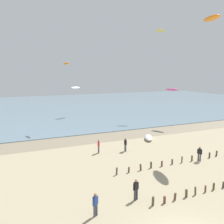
{
  "coord_description": "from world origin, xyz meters",
  "views": [
    {
      "loc": [
        -9.3,
        -10.02,
        9.93
      ],
      "look_at": [
        0.23,
        11.85,
        6.03
      ],
      "focal_mm": 38.59,
      "sensor_mm": 36.0,
      "label": 1
    }
  ],
  "objects_px": {
    "kite_aloft_4": "(76,88)",
    "kite_aloft_7": "(66,63)",
    "person_by_waterline": "(125,144)",
    "person_left_flank": "(99,146)",
    "person_nearest_camera": "(200,153)",
    "kite_aloft_0": "(160,31)",
    "person_right_flank": "(95,204)",
    "kite_aloft_6": "(212,18)",
    "grounded_kite": "(149,138)",
    "person_trailing_behind": "(136,189)",
    "kite_aloft_5": "(172,90)"
  },
  "relations": [
    {
      "from": "kite_aloft_4",
      "to": "kite_aloft_7",
      "type": "height_order",
      "value": "kite_aloft_7"
    },
    {
      "from": "person_by_waterline",
      "to": "kite_aloft_0",
      "type": "xyz_separation_m",
      "value": [
        17.68,
        18.83,
        17.97
      ]
    },
    {
      "from": "person_by_waterline",
      "to": "kite_aloft_5",
      "type": "relative_size",
      "value": 0.67
    },
    {
      "from": "kite_aloft_4",
      "to": "kite_aloft_7",
      "type": "xyz_separation_m",
      "value": [
        -4.63,
        -11.56,
        4.97
      ]
    },
    {
      "from": "person_right_flank",
      "to": "kite_aloft_0",
      "type": "height_order",
      "value": "kite_aloft_0"
    },
    {
      "from": "grounded_kite",
      "to": "kite_aloft_6",
      "type": "xyz_separation_m",
      "value": [
        4.25,
        -6.68,
        16.14
      ]
    },
    {
      "from": "person_trailing_behind",
      "to": "grounded_kite",
      "type": "xyz_separation_m",
      "value": [
        10.25,
        14.44,
        -0.61
      ]
    },
    {
      "from": "person_by_waterline",
      "to": "kite_aloft_7",
      "type": "height_order",
      "value": "kite_aloft_7"
    },
    {
      "from": "person_by_waterline",
      "to": "kite_aloft_4",
      "type": "height_order",
      "value": "kite_aloft_4"
    },
    {
      "from": "person_left_flank",
      "to": "kite_aloft_5",
      "type": "xyz_separation_m",
      "value": [
        17.44,
        8.55,
        5.99
      ]
    },
    {
      "from": "person_by_waterline",
      "to": "person_right_flank",
      "type": "xyz_separation_m",
      "value": [
        -8.26,
        -11.78,
        0.0
      ]
    },
    {
      "from": "person_nearest_camera",
      "to": "person_right_flank",
      "type": "bearing_deg",
      "value": -159.83
    },
    {
      "from": "person_nearest_camera",
      "to": "kite_aloft_0",
      "type": "bearing_deg",
      "value": 65.44
    },
    {
      "from": "person_trailing_behind",
      "to": "person_right_flank",
      "type": "bearing_deg",
      "value": -167.78
    },
    {
      "from": "person_right_flank",
      "to": "kite_aloft_6",
      "type": "xyz_separation_m",
      "value": [
        18.16,
        8.56,
        15.54
      ]
    },
    {
      "from": "person_nearest_camera",
      "to": "kite_aloft_0",
      "type": "height_order",
      "value": "kite_aloft_0"
    },
    {
      "from": "person_by_waterline",
      "to": "kite_aloft_0",
      "type": "relative_size",
      "value": 0.84
    },
    {
      "from": "person_by_waterline",
      "to": "person_right_flank",
      "type": "distance_m",
      "value": 14.38
    },
    {
      "from": "person_nearest_camera",
      "to": "person_by_waterline",
      "type": "xyz_separation_m",
      "value": [
        -6.1,
        6.5,
        0.0
      ]
    },
    {
      "from": "person_trailing_behind",
      "to": "person_nearest_camera",
      "type": "bearing_deg",
      "value": 22.72
    },
    {
      "from": "kite_aloft_4",
      "to": "person_right_flank",
      "type": "bearing_deg",
      "value": -133.92
    },
    {
      "from": "grounded_kite",
      "to": "kite_aloft_6",
      "type": "height_order",
      "value": "kite_aloft_6"
    },
    {
      "from": "person_left_flank",
      "to": "grounded_kite",
      "type": "height_order",
      "value": "person_left_flank"
    },
    {
      "from": "kite_aloft_0",
      "to": "kite_aloft_6",
      "type": "distance_m",
      "value": 23.5
    },
    {
      "from": "person_nearest_camera",
      "to": "kite_aloft_6",
      "type": "height_order",
      "value": "kite_aloft_6"
    },
    {
      "from": "person_nearest_camera",
      "to": "kite_aloft_5",
      "type": "bearing_deg",
      "value": 63.19
    },
    {
      "from": "person_nearest_camera",
      "to": "kite_aloft_7",
      "type": "distance_m",
      "value": 26.21
    },
    {
      "from": "kite_aloft_6",
      "to": "kite_aloft_0",
      "type": "bearing_deg",
      "value": 176.67
    },
    {
      "from": "person_trailing_behind",
      "to": "kite_aloft_0",
      "type": "xyz_separation_m",
      "value": [
        22.28,
        29.81,
        17.97
      ]
    },
    {
      "from": "kite_aloft_5",
      "to": "kite_aloft_6",
      "type": "distance_m",
      "value": 16.24
    },
    {
      "from": "person_trailing_behind",
      "to": "kite_aloft_7",
      "type": "xyz_separation_m",
      "value": [
        0.83,
        26.33,
        10.6
      ]
    },
    {
      "from": "kite_aloft_7",
      "to": "person_left_flank",
      "type": "bearing_deg",
      "value": 169.25
    },
    {
      "from": "kite_aloft_5",
      "to": "kite_aloft_7",
      "type": "distance_m",
      "value": 19.4
    },
    {
      "from": "person_by_waterline",
      "to": "person_left_flank",
      "type": "distance_m",
      "value": 3.45
    },
    {
      "from": "kite_aloft_6",
      "to": "person_right_flank",
      "type": "bearing_deg",
      "value": -48.66
    },
    {
      "from": "grounded_kite",
      "to": "kite_aloft_7",
      "type": "distance_m",
      "value": 18.85
    },
    {
      "from": "person_by_waterline",
      "to": "kite_aloft_6",
      "type": "bearing_deg",
      "value": -17.99
    },
    {
      "from": "kite_aloft_0",
      "to": "kite_aloft_7",
      "type": "height_order",
      "value": "kite_aloft_0"
    },
    {
      "from": "kite_aloft_0",
      "to": "kite_aloft_6",
      "type": "height_order",
      "value": "kite_aloft_0"
    },
    {
      "from": "person_left_flank",
      "to": "person_right_flank",
      "type": "distance_m",
      "value": 13.38
    },
    {
      "from": "kite_aloft_6",
      "to": "person_nearest_camera",
      "type": "bearing_deg",
      "value": -33.06
    },
    {
      "from": "person_nearest_camera",
      "to": "person_trailing_behind",
      "type": "height_order",
      "value": "same"
    },
    {
      "from": "person_by_waterline",
      "to": "kite_aloft_5",
      "type": "height_order",
      "value": "kite_aloft_5"
    },
    {
      "from": "kite_aloft_5",
      "to": "kite_aloft_4",
      "type": "bearing_deg",
      "value": -166.45
    },
    {
      "from": "person_right_flank",
      "to": "kite_aloft_7",
      "type": "xyz_separation_m",
      "value": [
        4.49,
        27.12,
        10.6
      ]
    },
    {
      "from": "kite_aloft_7",
      "to": "kite_aloft_4",
      "type": "bearing_deg",
      "value": -34.05
    },
    {
      "from": "kite_aloft_7",
      "to": "kite_aloft_6",
      "type": "bearing_deg",
      "value": -155.87
    },
    {
      "from": "grounded_kite",
      "to": "kite_aloft_4",
      "type": "distance_m",
      "value": 24.72
    },
    {
      "from": "person_right_flank",
      "to": "kite_aloft_0",
      "type": "relative_size",
      "value": 0.84
    },
    {
      "from": "person_nearest_camera",
      "to": "person_left_flank",
      "type": "distance_m",
      "value": 11.9
    }
  ]
}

